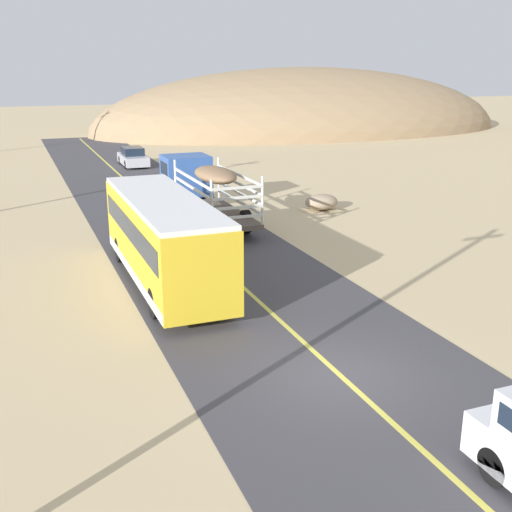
{
  "coord_description": "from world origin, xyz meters",
  "views": [
    {
      "loc": [
        -7.44,
        -13.03,
        7.77
      ],
      "look_at": [
        0.0,
        6.0,
        1.57
      ],
      "focal_mm": 44.34,
      "sensor_mm": 36.0,
      "label": 1
    }
  ],
  "objects_px": {
    "bus": "(164,237)",
    "car_far": "(133,157)",
    "boulder_near_shoulder": "(321,202)",
    "livestock_truck": "(197,182)"
  },
  "relations": [
    {
      "from": "bus",
      "to": "car_far",
      "type": "height_order",
      "value": "bus"
    },
    {
      "from": "livestock_truck",
      "to": "car_far",
      "type": "relative_size",
      "value": 2.2
    },
    {
      "from": "livestock_truck",
      "to": "boulder_near_shoulder",
      "type": "bearing_deg",
      "value": -11.41
    },
    {
      "from": "bus",
      "to": "car_far",
      "type": "distance_m",
      "value": 28.99
    },
    {
      "from": "livestock_truck",
      "to": "car_far",
      "type": "bearing_deg",
      "value": 89.9
    },
    {
      "from": "bus",
      "to": "livestock_truck",
      "type": "bearing_deg",
      "value": 67.58
    },
    {
      "from": "car_far",
      "to": "bus",
      "type": "bearing_deg",
      "value": -98.47
    },
    {
      "from": "livestock_truck",
      "to": "bus",
      "type": "distance_m",
      "value": 11.1
    },
    {
      "from": "car_far",
      "to": "boulder_near_shoulder",
      "type": "distance_m",
      "value": 20.87
    },
    {
      "from": "bus",
      "to": "car_far",
      "type": "xyz_separation_m",
      "value": [
        4.27,
        28.65,
        -1.05
      ]
    }
  ]
}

